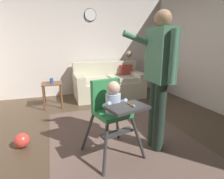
{
  "coord_description": "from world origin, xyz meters",
  "views": [
    {
      "loc": [
        -0.81,
        -2.21,
        1.32
      ],
      "look_at": [
        -0.11,
        -0.12,
        0.75
      ],
      "focal_mm": 29.0,
      "sensor_mm": 36.0,
      "label": 1
    }
  ],
  "objects_px": {
    "high_chair": "(112,105)",
    "sippy_cup": "(52,81)",
    "toy_ball": "(22,140)",
    "couch": "(109,84)",
    "adult_standing": "(159,75)",
    "side_table": "(52,90)",
    "wall_clock": "(90,15)"
  },
  "relations": [
    {
      "from": "high_chair",
      "to": "sippy_cup",
      "type": "bearing_deg",
      "value": -175.59
    },
    {
      "from": "toy_ball",
      "to": "sippy_cup",
      "type": "height_order",
      "value": "sippy_cup"
    },
    {
      "from": "couch",
      "to": "adult_standing",
      "type": "relative_size",
      "value": 1.0
    },
    {
      "from": "couch",
      "to": "sippy_cup",
      "type": "distance_m",
      "value": 1.42
    },
    {
      "from": "adult_standing",
      "to": "sippy_cup",
      "type": "xyz_separation_m",
      "value": [
        -1.22,
        2.03,
        -0.38
      ]
    },
    {
      "from": "couch",
      "to": "adult_standing",
      "type": "height_order",
      "value": "adult_standing"
    },
    {
      "from": "side_table",
      "to": "wall_clock",
      "type": "xyz_separation_m",
      "value": [
        1.04,
        0.85,
        1.62
      ]
    },
    {
      "from": "couch",
      "to": "adult_standing",
      "type": "distance_m",
      "value": 2.49
    },
    {
      "from": "adult_standing",
      "to": "wall_clock",
      "type": "relative_size",
      "value": 5.55
    },
    {
      "from": "adult_standing",
      "to": "side_table",
      "type": "relative_size",
      "value": 3.22
    },
    {
      "from": "wall_clock",
      "to": "toy_ball",
      "type": "bearing_deg",
      "value": -121.81
    },
    {
      "from": "toy_ball",
      "to": "wall_clock",
      "type": "relative_size",
      "value": 0.64
    },
    {
      "from": "adult_standing",
      "to": "wall_clock",
      "type": "xyz_separation_m",
      "value": [
        -0.18,
        2.88,
        1.05
      ]
    },
    {
      "from": "couch",
      "to": "adult_standing",
      "type": "bearing_deg",
      "value": -3.16
    },
    {
      "from": "high_chair",
      "to": "adult_standing",
      "type": "relative_size",
      "value": 0.55
    },
    {
      "from": "adult_standing",
      "to": "side_table",
      "type": "distance_m",
      "value": 2.44
    },
    {
      "from": "high_chair",
      "to": "sippy_cup",
      "type": "xyz_separation_m",
      "value": [
        -0.64,
        2.0,
        -0.06
      ]
    },
    {
      "from": "high_chair",
      "to": "wall_clock",
      "type": "relative_size",
      "value": 3.05
    },
    {
      "from": "adult_standing",
      "to": "sippy_cup",
      "type": "distance_m",
      "value": 2.4
    },
    {
      "from": "side_table",
      "to": "high_chair",
      "type": "bearing_deg",
      "value": -72.16
    },
    {
      "from": "couch",
      "to": "wall_clock",
      "type": "distance_m",
      "value": 1.76
    },
    {
      "from": "sippy_cup",
      "to": "side_table",
      "type": "bearing_deg",
      "value": -180.0
    },
    {
      "from": "high_chair",
      "to": "adult_standing",
      "type": "height_order",
      "value": "adult_standing"
    },
    {
      "from": "high_chair",
      "to": "adult_standing",
      "type": "bearing_deg",
      "value": 73.41
    },
    {
      "from": "couch",
      "to": "sippy_cup",
      "type": "height_order",
      "value": "couch"
    },
    {
      "from": "adult_standing",
      "to": "toy_ball",
      "type": "height_order",
      "value": "adult_standing"
    },
    {
      "from": "side_table",
      "to": "wall_clock",
      "type": "relative_size",
      "value": 1.72
    },
    {
      "from": "adult_standing",
      "to": "toy_ball",
      "type": "relative_size",
      "value": 8.74
    },
    {
      "from": "high_chair",
      "to": "toy_ball",
      "type": "height_order",
      "value": "high_chair"
    },
    {
      "from": "sippy_cup",
      "to": "wall_clock",
      "type": "relative_size",
      "value": 0.33
    },
    {
      "from": "sippy_cup",
      "to": "wall_clock",
      "type": "height_order",
      "value": "wall_clock"
    },
    {
      "from": "adult_standing",
      "to": "sippy_cup",
      "type": "bearing_deg",
      "value": -56.23
    }
  ]
}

